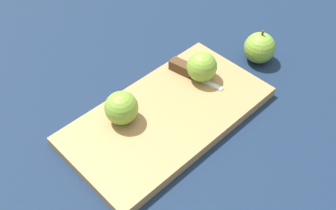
# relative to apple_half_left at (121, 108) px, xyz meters

# --- Properties ---
(ground_plane) EXTENTS (4.00, 4.00, 0.00)m
(ground_plane) POSITION_rel_apple_half_left_xyz_m (0.07, -0.06, -0.06)
(ground_plane) COLOR #14233D
(cutting_board) EXTENTS (0.46, 0.28, 0.02)m
(cutting_board) POSITION_rel_apple_half_left_xyz_m (0.07, -0.06, -0.04)
(cutting_board) COLOR #A37A4C
(cutting_board) RESTS_ON ground_plane
(apple_half_left) EXTENTS (0.07, 0.07, 0.07)m
(apple_half_left) POSITION_rel_apple_half_left_xyz_m (0.00, 0.00, 0.00)
(apple_half_left) COLOR olive
(apple_half_left) RESTS_ON cutting_board
(apple_half_right) EXTENTS (0.07, 0.07, 0.07)m
(apple_half_right) POSITION_rel_apple_half_left_xyz_m (0.20, -0.05, -0.00)
(apple_half_right) COLOR olive
(apple_half_right) RESTS_ON cutting_board
(knife) EXTENTS (0.03, 0.13, 0.02)m
(knife) POSITION_rel_apple_half_left_xyz_m (0.19, -0.01, -0.02)
(knife) COLOR silver
(knife) RESTS_ON cutting_board
(apple_whole) EXTENTS (0.07, 0.07, 0.09)m
(apple_whole) POSITION_rel_apple_half_left_xyz_m (0.36, -0.11, -0.02)
(apple_whole) COLOR olive
(apple_whole) RESTS_ON ground_plane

